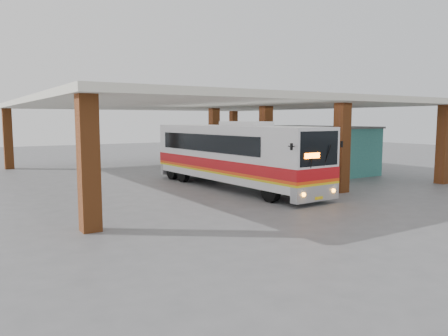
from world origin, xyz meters
name	(u,v)px	position (x,y,z in m)	size (l,w,h in m)	color
ground	(255,189)	(0.00, 0.00, 0.00)	(90.00, 90.00, 0.00)	#515154
brick_columns	(226,142)	(1.43, 5.00, 2.17)	(20.10, 21.60, 4.35)	brown
canopy_roof	(201,104)	(0.50, 6.50, 4.50)	(21.00, 23.00, 0.30)	silver
shop_building	(309,149)	(7.49, 4.00, 1.56)	(5.20, 8.20, 3.11)	#296868
coach_bus	(234,155)	(-0.71, 0.89, 1.72)	(3.04, 11.98, 3.46)	silver
motorcycle	(291,170)	(3.84, 1.60, 0.58)	(0.77, 2.20, 1.16)	black
pedestrian	(287,172)	(1.73, -0.48, 0.82)	(0.60, 0.39, 1.65)	red
red_chair	(254,165)	(4.93, 6.80, 0.36)	(0.50, 0.50, 0.78)	red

